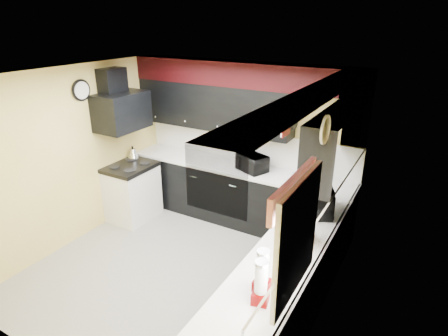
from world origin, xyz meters
name	(u,v)px	position (x,y,z in m)	size (l,w,h in m)	color
ground	(182,269)	(0.00, 0.00, 0.00)	(3.60, 3.60, 0.00)	gray
wall_back	(246,142)	(0.00, 1.80, 1.25)	(3.60, 0.06, 2.50)	#E0C666
wall_right	(328,221)	(1.80, 0.00, 1.25)	(0.06, 3.60, 2.50)	#E0C666
wall_left	(75,157)	(-1.80, 0.00, 1.25)	(0.06, 3.60, 2.50)	#E0C666
ceiling	(172,76)	(0.00, 0.00, 2.50)	(3.60, 3.60, 0.06)	white
cab_back	(236,195)	(0.00, 1.50, 0.45)	(3.60, 0.60, 0.90)	black
cab_right	(283,295)	(1.50, -0.30, 0.45)	(0.60, 3.00, 0.90)	black
counter_back	(236,168)	(0.00, 1.50, 0.92)	(3.62, 0.64, 0.04)	white
counter_right	(285,256)	(1.50, -0.30, 0.92)	(0.64, 3.02, 0.04)	white
splash_back	(245,146)	(0.00, 1.79, 1.19)	(3.60, 0.02, 0.50)	white
splash_right	(326,226)	(1.79, 0.00, 1.19)	(0.02, 3.60, 0.50)	white
upper_back	(212,106)	(-0.50, 1.62, 1.80)	(2.60, 0.35, 0.70)	black
upper_right	(339,139)	(1.62, 0.90, 1.80)	(0.35, 1.80, 0.70)	black
soffit_back	(242,74)	(0.00, 1.62, 2.33)	(3.60, 0.36, 0.35)	black
soffit_right	(314,114)	(1.62, -0.18, 2.33)	(0.36, 3.24, 0.35)	black
stove	(133,193)	(-1.50, 0.75, 0.43)	(0.60, 0.75, 0.86)	white
cooktop	(130,167)	(-1.50, 0.75, 0.89)	(0.62, 0.77, 0.06)	black
hood	(122,111)	(-1.55, 0.75, 1.78)	(0.50, 0.78, 0.55)	black
hood_duct	(112,82)	(-1.68, 0.75, 2.20)	(0.24, 0.40, 0.40)	black
window	(297,238)	(1.79, -0.90, 1.55)	(0.03, 0.86, 0.96)	white
valance	(294,188)	(1.73, -0.90, 1.95)	(0.04, 0.88, 0.20)	red
pan_top	(293,104)	(0.82, 1.55, 2.00)	(0.03, 0.22, 0.40)	black
pan_mid	(288,124)	(0.82, 1.42, 1.75)	(0.03, 0.28, 0.46)	black
pan_low	(295,122)	(0.82, 1.68, 1.72)	(0.03, 0.24, 0.42)	black
cut_board	(286,122)	(0.83, 1.30, 1.80)	(0.03, 0.26, 0.35)	white
baskets	(301,218)	(1.52, 0.05, 1.18)	(0.27, 0.27, 0.50)	brown
clock	(81,90)	(-1.77, 0.25, 2.15)	(0.03, 0.30, 0.30)	black
deco_plate	(325,130)	(1.77, -0.35, 2.25)	(0.03, 0.24, 0.24)	white
toaster_oven	(252,163)	(0.28, 1.46, 1.07)	(0.43, 0.36, 0.25)	black
microwave	(315,199)	(1.47, 0.70, 1.09)	(0.56, 0.38, 0.31)	black
utensil_crock	(305,176)	(1.10, 1.47, 1.03)	(0.16, 0.16, 0.17)	white
knife_block	(306,173)	(1.10, 1.50, 1.06)	(0.11, 0.15, 0.24)	black
kettle	(133,153)	(-1.68, 1.03, 1.00)	(0.18, 0.18, 0.16)	#B6B6BB
dispenser_a	(261,284)	(1.56, -1.02, 1.12)	(0.13, 0.13, 0.36)	#5F0F00
dispenser_b	(263,273)	(1.51, -0.88, 1.12)	(0.13, 0.13, 0.36)	maroon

